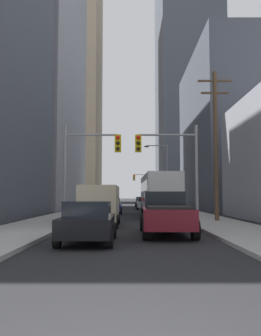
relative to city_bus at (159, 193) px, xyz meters
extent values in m
cube|color=#9E9E99|center=(-7.48, 23.47, -1.85)|extent=(3.47, 160.00, 0.15)
cube|color=#9E9E99|center=(2.77, 23.47, -1.85)|extent=(3.47, 160.00, 0.15)
cube|color=silver|center=(0.00, -0.01, 0.02)|extent=(2.66, 11.53, 2.90)
cube|color=black|center=(-1.26, -0.01, 0.54)|extent=(0.17, 10.58, 0.80)
cube|color=red|center=(-1.26, -0.01, -0.56)|extent=(0.17, 10.58, 0.28)
cylinder|color=black|center=(-1.17, 4.02, -1.43)|extent=(0.32, 1.00, 1.00)
cylinder|color=black|center=(1.18, 4.02, -1.43)|extent=(0.32, 1.00, 1.00)
cylinder|color=black|center=(-1.17, -3.23, -1.43)|extent=(0.32, 1.00, 1.00)
cylinder|color=black|center=(1.18, -3.23, -1.43)|extent=(0.32, 1.00, 1.00)
cube|color=maroon|center=(-0.81, -14.61, -1.13)|extent=(2.16, 5.46, 0.80)
cube|color=black|center=(-0.81, -13.64, -0.38)|extent=(1.85, 1.85, 0.70)
cube|color=black|center=(-0.81, -15.96, -0.68)|extent=(1.83, 2.43, 0.10)
cylinder|color=black|center=(-1.77, -12.88, -1.53)|extent=(0.28, 0.80, 0.80)
cylinder|color=black|center=(0.15, -12.88, -1.53)|extent=(0.28, 0.80, 0.80)
cylinder|color=black|center=(-1.77, -16.34, -1.53)|extent=(0.28, 0.80, 0.80)
cylinder|color=black|center=(0.15, -16.34, -1.53)|extent=(0.28, 0.80, 0.80)
cube|color=#C6B793|center=(-4.09, -9.77, -0.62)|extent=(2.01, 5.20, 1.90)
cube|color=black|center=(-4.09, -7.16, -0.20)|extent=(1.76, 0.02, 0.60)
cylinder|color=black|center=(-5.05, -8.10, -1.57)|extent=(0.24, 0.72, 0.72)
cylinder|color=black|center=(-3.13, -8.10, -1.57)|extent=(0.24, 0.72, 0.72)
cylinder|color=black|center=(-5.05, -11.43, -1.57)|extent=(0.24, 0.72, 0.72)
cylinder|color=black|center=(-3.13, -11.43, -1.57)|extent=(0.24, 0.72, 0.72)
cube|color=black|center=(-3.91, -17.18, -1.28)|extent=(1.85, 4.22, 0.65)
cube|color=black|center=(-3.91, -17.33, -0.68)|extent=(1.61, 1.92, 0.55)
cylinder|color=black|center=(-4.78, -15.83, -1.61)|extent=(0.22, 0.64, 0.64)
cylinder|color=black|center=(-3.05, -15.83, -1.61)|extent=(0.22, 0.64, 0.64)
cylinder|color=black|center=(-4.78, -18.52, -1.61)|extent=(0.22, 0.64, 0.64)
cylinder|color=black|center=(-3.05, -18.52, -1.61)|extent=(0.22, 0.64, 0.64)
cube|color=navy|center=(-4.14, 3.05, -1.28)|extent=(1.82, 4.21, 0.65)
cube|color=black|center=(-4.14, 2.90, -0.68)|extent=(1.59, 1.91, 0.55)
cylinder|color=black|center=(-5.00, 4.39, -1.61)|extent=(0.22, 0.64, 0.64)
cylinder|color=black|center=(-3.27, 4.39, -1.61)|extent=(0.22, 0.64, 0.64)
cylinder|color=black|center=(-5.00, 1.70, -1.61)|extent=(0.22, 0.64, 0.64)
cylinder|color=black|center=(-3.27, 1.70, -1.61)|extent=(0.22, 0.64, 0.64)
cube|color=#B7BABF|center=(-0.67, 13.92, -1.28)|extent=(1.82, 4.21, 0.65)
cube|color=black|center=(-0.67, 13.77, -0.68)|extent=(1.59, 1.91, 0.55)
cylinder|color=black|center=(-1.53, 15.26, -1.61)|extent=(0.22, 0.64, 0.64)
cylinder|color=black|center=(0.19, 15.26, -1.61)|extent=(0.22, 0.64, 0.64)
cylinder|color=black|center=(-1.53, 12.57, -1.61)|extent=(0.22, 0.64, 0.64)
cylinder|color=black|center=(0.19, 12.57, -1.61)|extent=(0.22, 0.64, 0.64)
cube|color=slate|center=(-0.72, 24.66, -1.28)|extent=(1.80, 4.20, 0.65)
cube|color=black|center=(-0.72, 24.51, -0.68)|extent=(1.58, 1.90, 0.55)
cylinder|color=black|center=(-1.59, 26.00, -1.61)|extent=(0.22, 0.64, 0.64)
cylinder|color=black|center=(0.14, 26.00, -1.61)|extent=(0.22, 0.64, 0.64)
cylinder|color=black|center=(-1.59, 23.31, -1.61)|extent=(0.22, 0.64, 0.64)
cylinder|color=black|center=(0.14, 23.31, -1.61)|extent=(0.22, 0.64, 0.64)
cylinder|color=gray|center=(-6.34, -8.68, 1.07)|extent=(0.18, 0.18, 6.00)
cylinder|color=gray|center=(-4.74, -8.68, 3.47)|extent=(3.21, 0.12, 0.12)
cube|color=gold|center=(-3.13, -8.68, 2.95)|extent=(0.38, 0.30, 1.05)
sphere|color=red|center=(-3.13, -8.85, 3.29)|extent=(0.24, 0.24, 0.24)
sphere|color=black|center=(-3.13, -8.85, 2.95)|extent=(0.24, 0.24, 0.24)
sphere|color=black|center=(-3.13, -8.85, 2.61)|extent=(0.24, 0.24, 0.24)
cylinder|color=gray|center=(1.63, -8.68, 1.07)|extent=(0.18, 0.18, 6.00)
cylinder|color=gray|center=(-0.13, -8.68, 3.47)|extent=(3.53, 0.12, 0.12)
cube|color=gold|center=(-1.90, -8.68, 2.95)|extent=(0.38, 0.30, 1.05)
sphere|color=red|center=(-1.90, -8.85, 3.29)|extent=(0.24, 0.24, 0.24)
sphere|color=black|center=(-1.90, -8.85, 2.95)|extent=(0.24, 0.24, 0.24)
sphere|color=black|center=(-1.90, -8.85, 2.61)|extent=(0.24, 0.24, 0.24)
cylinder|color=gray|center=(1.63, 33.34, 1.07)|extent=(0.18, 0.18, 6.00)
cylinder|color=gray|center=(-0.06, 33.34, 3.47)|extent=(3.38, 0.12, 0.12)
cube|color=gold|center=(-1.75, 33.34, 2.95)|extent=(0.38, 0.30, 1.05)
sphere|color=red|center=(-1.75, 33.17, 3.29)|extent=(0.24, 0.24, 0.24)
sphere|color=black|center=(-1.75, 33.17, 2.95)|extent=(0.24, 0.24, 0.24)
sphere|color=black|center=(-1.75, 33.17, 2.61)|extent=(0.24, 0.24, 0.24)
cylinder|color=brown|center=(3.12, -7.42, 2.95)|extent=(0.28, 0.28, 9.77)
cube|color=brown|center=(3.12, -7.42, 7.24)|extent=(2.20, 0.12, 0.12)
cube|color=brown|center=(3.12, -7.42, 6.44)|extent=(1.80, 0.12, 0.12)
cylinder|color=gray|center=(1.73, 9.84, 1.82)|extent=(0.16, 0.16, 7.50)
cylinder|color=gray|center=(0.59, 9.84, 5.37)|extent=(2.29, 0.10, 0.10)
ellipsoid|color=#4C4C51|center=(-0.56, 9.84, 5.27)|extent=(0.56, 0.32, 0.20)
cube|color=tan|center=(-21.99, 63.66, 32.36)|extent=(22.81, 19.69, 68.58)
cube|color=#4C515B|center=(13.01, 66.81, 32.79)|extent=(15.38, 28.09, 69.44)
camera|label=1|loc=(-2.37, -30.56, -0.20)|focal=38.85mm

